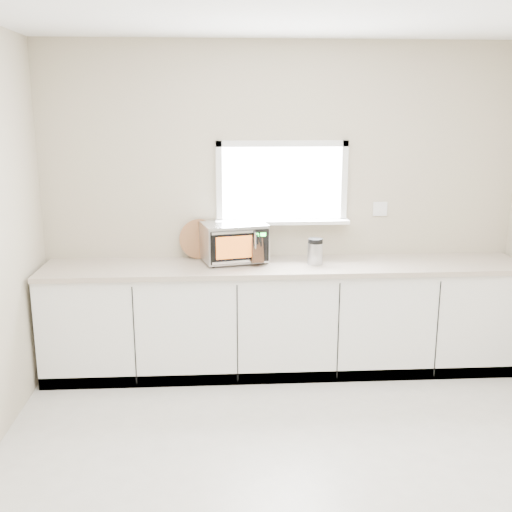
{
  "coord_description": "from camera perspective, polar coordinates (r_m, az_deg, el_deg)",
  "views": [
    {
      "loc": [
        -0.53,
        -3.01,
        2.14
      ],
      "look_at": [
        -0.24,
        1.55,
        1.03
      ],
      "focal_mm": 42.0,
      "sensor_mm": 36.0,
      "label": 1
    }
  ],
  "objects": [
    {
      "name": "cutting_board",
      "position": [
        5.06,
        -5.41,
        1.63
      ],
      "size": [
        0.34,
        0.08,
        0.33
      ],
      "primitive_type": "cylinder",
      "rotation": [
        1.4,
        0.0,
        0.0
      ],
      "color": "brown",
      "rests_on": "countertop"
    },
    {
      "name": "back_wall",
      "position": [
        5.09,
        2.45,
        4.91
      ],
      "size": [
        4.0,
        0.17,
        2.7
      ],
      "color": "#B4A48F",
      "rests_on": "ground"
    },
    {
      "name": "knife_block",
      "position": [
        4.84,
        0.02,
        0.55
      ],
      "size": [
        0.12,
        0.2,
        0.28
      ],
      "rotation": [
        0.0,
        0.0,
        0.14
      ],
      "color": "#472E19",
      "rests_on": "countertop"
    },
    {
      "name": "microwave",
      "position": [
        4.94,
        -2.13,
        1.38
      ],
      "size": [
        0.58,
        0.5,
        0.32
      ],
      "rotation": [
        0.0,
        0.0,
        0.24
      ],
      "color": "black",
      "rests_on": "countertop"
    },
    {
      "name": "cabinets",
      "position": [
        5.03,
        2.68,
        -6.06
      ],
      "size": [
        3.92,
        0.6,
        0.88
      ],
      "primitive_type": "cube",
      "color": "white",
      "rests_on": "ground"
    },
    {
      "name": "ground",
      "position": [
        3.73,
        5.61,
        -21.37
      ],
      "size": [
        4.0,
        4.0,
        0.0
      ],
      "primitive_type": "plane",
      "color": "beige",
      "rests_on": "ground"
    },
    {
      "name": "countertop",
      "position": [
        4.89,
        2.76,
        -1.02
      ],
      "size": [
        3.92,
        0.64,
        0.04
      ],
      "primitive_type": "cube",
      "color": "#B5AC95",
      "rests_on": "cabinets"
    },
    {
      "name": "coffee_grinder",
      "position": [
        4.88,
        5.66,
        0.45
      ],
      "size": [
        0.15,
        0.15,
        0.22
      ],
      "rotation": [
        0.0,
        0.0,
        0.23
      ],
      "color": "#AEB0B5",
      "rests_on": "countertop"
    }
  ]
}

